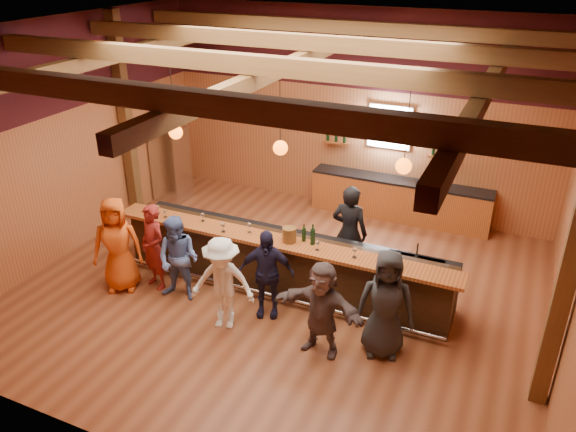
{
  "coord_description": "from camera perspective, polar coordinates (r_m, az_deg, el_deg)",
  "views": [
    {
      "loc": [
        3.61,
        -7.76,
        5.66
      ],
      "look_at": [
        0.0,
        0.3,
        1.35
      ],
      "focal_mm": 35.0,
      "sensor_mm": 36.0,
      "label": 1
    }
  ],
  "objects": [
    {
      "name": "glass_e",
      "position": [
        9.74,
        -3.96,
        -0.97
      ],
      "size": [
        0.09,
        0.09,
        0.19
      ],
      "color": "silver",
      "rests_on": "bar_counter"
    },
    {
      "name": "stainless_fridge",
      "position": [
        13.76,
        -11.8,
        5.22
      ],
      "size": [
        0.7,
        0.7,
        1.8
      ],
      "primitive_type": "cube",
      "color": "silver",
      "rests_on": "ground"
    },
    {
      "name": "bartender",
      "position": [
        10.24,
        6.25,
        -1.71
      ],
      "size": [
        0.68,
        0.45,
        1.84
      ],
      "primitive_type": "imported",
      "rotation": [
        0.0,
        0.0,
        3.12
      ],
      "color": "black",
      "rests_on": "ground"
    },
    {
      "name": "glass_c",
      "position": [
        10.25,
        -8.68,
        0.09
      ],
      "size": [
        0.07,
        0.07,
        0.17
      ],
      "color": "silver",
      "rests_on": "bar_counter"
    },
    {
      "name": "glass_d",
      "position": [
        9.82,
        -6.63,
        -0.92
      ],
      "size": [
        0.08,
        0.08,
        0.18
      ],
      "color": "silver",
      "rests_on": "bar_counter"
    },
    {
      "name": "customer_orange",
      "position": [
        10.31,
        -16.94,
        -2.8
      ],
      "size": [
        1.03,
        0.9,
        1.77
      ],
      "primitive_type": "imported",
      "rotation": [
        0.0,
        0.0,
        0.49
      ],
      "color": "#D65014",
      "rests_on": "ground"
    },
    {
      "name": "back_bar_cabinet",
      "position": [
        12.82,
        11.22,
        1.65
      ],
      "size": [
        4.0,
        0.52,
        0.95
      ],
      "color": "brown",
      "rests_on": "ground"
    },
    {
      "name": "bottle_a",
      "position": [
        9.46,
        1.63,
        -1.89
      ],
      "size": [
        0.07,
        0.07,
        0.31
      ],
      "color": "black",
      "rests_on": "bar_counter"
    },
    {
      "name": "customer_dark",
      "position": [
        8.47,
        9.88,
        -8.81
      ],
      "size": [
        0.97,
        0.77,
        1.75
      ],
      "primitive_type": "imported",
      "rotation": [
        0.0,
        0.0,
        0.28
      ],
      "color": "#242426",
      "rests_on": "ground"
    },
    {
      "name": "customer_brown",
      "position": [
        8.45,
        3.42,
        -9.37
      ],
      "size": [
        1.47,
        0.58,
        1.55
      ],
      "primitive_type": "imported",
      "rotation": [
        0.0,
        0.0,
        -0.09
      ],
      "color": "#5D4B4A",
      "rests_on": "ground"
    },
    {
      "name": "pendant_lights",
      "position": [
        9.05,
        -0.78,
        6.98
      ],
      "size": [
        4.24,
        0.24,
        1.37
      ],
      "color": "black",
      "rests_on": "room"
    },
    {
      "name": "window",
      "position": [
        12.56,
        10.3,
        8.91
      ],
      "size": [
        0.95,
        0.09,
        0.95
      ],
      "color": "silver",
      "rests_on": "room"
    },
    {
      "name": "customer_navy",
      "position": [
        9.23,
        -2.23,
        -5.86
      ],
      "size": [
        1.0,
        0.66,
        1.58
      ],
      "primitive_type": "imported",
      "rotation": [
        0.0,
        0.0,
        0.32
      ],
      "color": "#1C1932",
      "rests_on": "ground"
    },
    {
      "name": "room",
      "position": [
        8.95,
        -0.65,
        10.15
      ],
      "size": [
        9.04,
        9.0,
        4.52
      ],
      "color": "brown",
      "rests_on": "ground"
    },
    {
      "name": "glass_h",
      "position": [
        8.85,
        11.27,
        -4.46
      ],
      "size": [
        0.08,
        0.08,
        0.18
      ],
      "color": "silver",
      "rests_on": "bar_counter"
    },
    {
      "name": "bottle_b",
      "position": [
        9.36,
        2.53,
        -2.08
      ],
      "size": [
        0.08,
        0.08,
        0.37
      ],
      "color": "black",
      "rests_on": "bar_counter"
    },
    {
      "name": "customer_white",
      "position": [
        9.0,
        -6.67,
        -6.84
      ],
      "size": [
        1.15,
        0.84,
        1.6
      ],
      "primitive_type": "imported",
      "rotation": [
        0.0,
        0.0,
        0.25
      ],
      "color": "white",
      "rests_on": "ground"
    },
    {
      "name": "customer_denim",
      "position": [
        9.82,
        -11.07,
        -4.31
      ],
      "size": [
        0.81,
        0.66,
        1.56
      ],
      "primitive_type": "imported",
      "rotation": [
        0.0,
        0.0,
        0.09
      ],
      "color": "#566DAC",
      "rests_on": "ground"
    },
    {
      "name": "glass_a",
      "position": [
        10.69,
        -13.11,
        0.83
      ],
      "size": [
        0.08,
        0.08,
        0.17
      ],
      "color": "silver",
      "rests_on": "bar_counter"
    },
    {
      "name": "customer_redvest",
      "position": [
        10.24,
        -13.51,
        -3.09
      ],
      "size": [
        0.68,
        0.55,
        1.6
      ],
      "primitive_type": "imported",
      "rotation": [
        0.0,
        0.0,
        -0.33
      ],
      "color": "maroon",
      "rests_on": "ground"
    },
    {
      "name": "framed_pictures",
      "position": [
        12.38,
        14.22,
        8.51
      ],
      "size": [
        5.35,
        0.05,
        0.45
      ],
      "color": "black",
      "rests_on": "room"
    },
    {
      "name": "glass_f",
      "position": [
        9.19,
        3.0,
        -2.79
      ],
      "size": [
        0.08,
        0.08,
        0.18
      ],
      "color": "silver",
      "rests_on": "bar_counter"
    },
    {
      "name": "wine_shelves",
      "position": [
        12.63,
        10.07,
        6.97
      ],
      "size": [
        3.0,
        0.18,
        0.3
      ],
      "color": "brown",
      "rests_on": "room"
    },
    {
      "name": "bar_counter",
      "position": [
        10.09,
        -0.26,
        -4.59
      ],
      "size": [
        6.3,
        1.07,
        1.11
      ],
      "color": "black",
      "rests_on": "ground"
    },
    {
      "name": "ice_bucket",
      "position": [
        9.44,
        0.14,
        -1.91
      ],
      "size": [
        0.24,
        0.24,
        0.26
      ],
      "primitive_type": "cylinder",
      "color": "brown",
      "rests_on": "bar_counter"
    },
    {
      "name": "glass_g",
      "position": [
        9.02,
        6.79,
        -3.47
      ],
      "size": [
        0.08,
        0.08,
        0.19
      ],
      "color": "silver",
      "rests_on": "bar_counter"
    },
    {
      "name": "glass_b",
      "position": [
        10.52,
        -12.4,
        0.45
      ],
      "size": [
        0.07,
        0.07,
        0.16
      ],
      "color": "silver",
      "rests_on": "bar_counter"
    }
  ]
}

